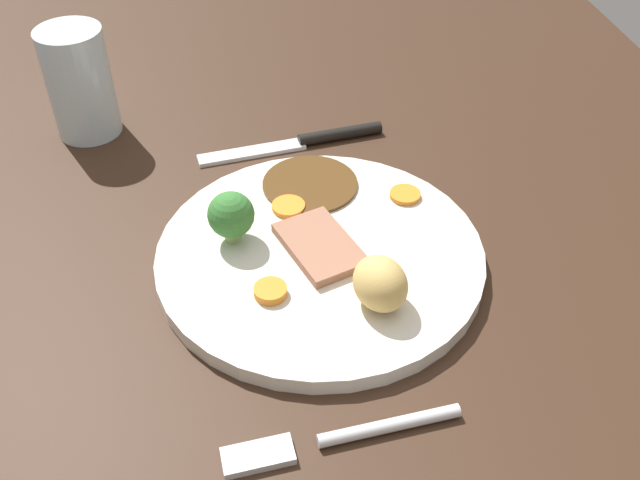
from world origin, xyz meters
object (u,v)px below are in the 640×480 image
fork (334,438)px  roast_potato_left (380,284)px  carrot_coin_side (288,207)px  water_glass (80,83)px  carrot_coin_back (405,195)px  carrot_coin_front (270,291)px  meat_slice_main (320,246)px  knife (308,140)px  dinner_plate (320,256)px  broccoli_floret (231,215)px

fork → roast_potato_left: bearing=-122.2°
carrot_coin_side → water_glass: size_ratio=0.26×
carrot_coin_back → fork: size_ratio=0.17×
carrot_coin_front → meat_slice_main: bearing=-45.4°
knife → dinner_plate: bearing=76.9°
roast_potato_left → knife: 23.70cm
dinner_plate → carrot_coin_back: carrot_coin_back is taller
carrot_coin_side → fork: size_ratio=0.18×
knife → water_glass: water_glass is taller
carrot_coin_side → knife: 12.03cm
meat_slice_main → carrot_coin_side: bearing=18.3°
carrot_coin_front → broccoli_floret: size_ratio=0.57×
carrot_coin_side → water_glass: bearing=46.0°
broccoli_floret → meat_slice_main: bearing=-109.4°
carrot_coin_front → fork: carrot_coin_front is taller
carrot_coin_side → knife: (11.49, -3.35, -1.17)cm
roast_potato_left → carrot_coin_back: size_ratio=1.72×
carrot_coin_back → knife: (11.45, 6.84, -1.16)cm
water_glass → meat_slice_main: bearing=-139.1°
fork → knife: (33.62, -3.27, 0.06)cm
meat_slice_main → roast_potato_left: size_ratio=1.67×
dinner_plate → carrot_coin_front: size_ratio=10.47×
carrot_coin_front → carrot_coin_back: (9.94, -12.77, -0.13)cm
carrot_coin_front → fork: (-12.24, -2.66, -1.36)cm
carrot_coin_back → broccoli_floret: size_ratio=0.61×
broccoli_floret → fork: 19.89cm
roast_potato_left → carrot_coin_front: (2.06, 7.78, -1.60)cm
knife → carrot_coin_front: bearing=66.5°
roast_potato_left → carrot_coin_front: 8.21cm
roast_potato_left → carrot_coin_back: (12.00, -4.99, -1.74)cm
carrot_coin_front → knife: 22.23cm
roast_potato_left → carrot_coin_back: bearing=-22.6°
fork → carrot_coin_front: bearing=-83.2°
dinner_plate → water_glass: water_glass is taller
carrot_coin_back → water_glass: water_glass is taller
meat_slice_main → water_glass: water_glass is taller
broccoli_floret → fork: broccoli_floret is taller
dinner_plate → water_glass: 30.74cm
carrot_coin_side → carrot_coin_back: bearing=-89.7°
meat_slice_main → carrot_coin_front: size_ratio=3.08×
carrot_coin_side → fork: carrot_coin_side is taller
roast_potato_left → fork: bearing=153.3°
fork → meat_slice_main: bearing=-101.5°
carrot_coin_back → carrot_coin_side: (-0.05, 10.19, 0.01)cm
knife → carrot_coin_side: bearing=65.7°
carrot_coin_side → knife: bearing=-16.2°
broccoli_floret → water_glass: size_ratio=0.41×
dinner_plate → water_glass: bearing=40.9°
carrot_coin_side → fork: (-22.13, -0.08, -1.23)cm
dinner_plate → carrot_coin_back: (5.58, -8.35, 0.91)cm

